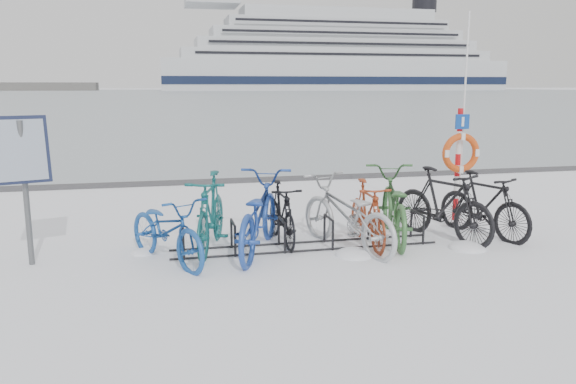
{
  "coord_description": "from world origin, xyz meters",
  "views": [
    {
      "loc": [
        -2.01,
        -7.85,
        2.39
      ],
      "look_at": [
        -0.13,
        0.6,
        0.74
      ],
      "focal_mm": 35.0,
      "sensor_mm": 36.0,
      "label": 1
    }
  ],
  "objects_px": {
    "bike_rack": "(305,236)",
    "lifebuoy_station": "(460,153)",
    "info_board": "(22,159)",
    "cruise_ferry": "(334,59)"
  },
  "relations": [
    {
      "from": "lifebuoy_station",
      "to": "bike_rack",
      "type": "bearing_deg",
      "value": -160.99
    },
    {
      "from": "lifebuoy_station",
      "to": "cruise_ferry",
      "type": "height_order",
      "value": "cruise_ferry"
    },
    {
      "from": "cruise_ferry",
      "to": "bike_rack",
      "type": "bearing_deg",
      "value": -107.17
    },
    {
      "from": "info_board",
      "to": "lifebuoy_station",
      "type": "xyz_separation_m",
      "value": [
        6.89,
        1.06,
        -0.22
      ]
    },
    {
      "from": "bike_rack",
      "to": "cruise_ferry",
      "type": "distance_m",
      "value": 244.33
    },
    {
      "from": "info_board",
      "to": "cruise_ferry",
      "type": "relative_size",
      "value": 0.01
    },
    {
      "from": "bike_rack",
      "to": "lifebuoy_station",
      "type": "bearing_deg",
      "value": 19.01
    },
    {
      "from": "bike_rack",
      "to": "cruise_ferry",
      "type": "relative_size",
      "value": 0.03
    },
    {
      "from": "lifebuoy_station",
      "to": "info_board",
      "type": "bearing_deg",
      "value": -171.3
    },
    {
      "from": "bike_rack",
      "to": "info_board",
      "type": "xyz_separation_m",
      "value": [
        -3.82,
        0.0,
        1.26
      ]
    }
  ]
}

